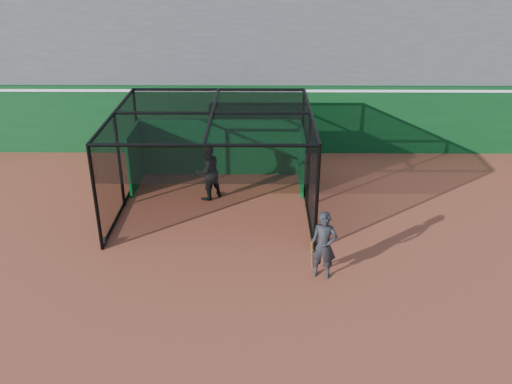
{
  "coord_description": "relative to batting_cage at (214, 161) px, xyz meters",
  "views": [
    {
      "loc": [
        0.73,
        -10.42,
        7.34
      ],
      "look_at": [
        0.64,
        2.0,
        1.4
      ],
      "focal_mm": 38.0,
      "sensor_mm": 36.0,
      "label": 1
    }
  ],
  "objects": [
    {
      "name": "batting_cage",
      "position": [
        0.0,
        0.0,
        0.0
      ],
      "size": [
        5.54,
        5.1,
        2.86
      ],
      "color": "black",
      "rests_on": "ground"
    },
    {
      "name": "batter",
      "position": [
        -0.26,
        0.5,
        -0.54
      ],
      "size": [
        1.09,
        1.08,
        1.78
      ],
      "primitive_type": "imported",
      "rotation": [
        0.0,
        0.0,
        3.87
      ],
      "color": "black",
      "rests_on": "ground"
    },
    {
      "name": "on_deck_player",
      "position": [
        2.8,
        -3.67,
        -0.6
      ],
      "size": [
        0.68,
        0.52,
        1.67
      ],
      "color": "black",
      "rests_on": "ground"
    },
    {
      "name": "ground",
      "position": [
        0.59,
        -4.0,
        -1.43
      ],
      "size": [
        120.0,
        120.0,
        0.0
      ],
      "primitive_type": "plane",
      "color": "brown",
      "rests_on": "ground"
    },
    {
      "name": "outfield_wall",
      "position": [
        0.59,
        4.5,
        -0.14
      ],
      "size": [
        50.0,
        0.5,
        2.5
      ],
      "color": "#0A3916",
      "rests_on": "ground"
    },
    {
      "name": "grandstand",
      "position": [
        0.59,
        8.27,
        3.05
      ],
      "size": [
        50.0,
        7.85,
        8.95
      ],
      "color": "#4C4C4F",
      "rests_on": "ground"
    }
  ]
}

